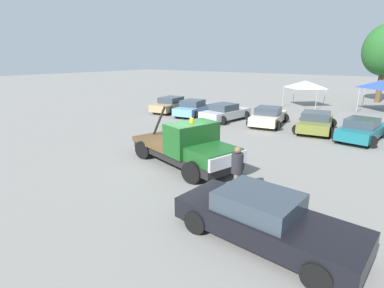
{
  "coord_description": "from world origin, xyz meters",
  "views": [
    {
      "loc": [
        8.07,
        -10.3,
        4.76
      ],
      "look_at": [
        0.5,
        0.0,
        1.05
      ],
      "focal_mm": 28.0,
      "sensor_mm": 36.0,
      "label": 1
    }
  ],
  "objects_px": {
    "tow_truck": "(188,147)",
    "foreground_car": "(264,219)",
    "parked_car_tan": "(172,104)",
    "parked_car_cream": "(268,116)",
    "parked_car_silver": "(225,112)",
    "parked_car_skyblue": "(194,108)",
    "canopy_tent_white": "(305,84)",
    "parked_car_teal": "(362,130)",
    "person_near_truck": "(237,168)",
    "parked_car_olive": "(316,122)"
  },
  "relations": [
    {
      "from": "parked_car_olive",
      "to": "parked_car_silver",
      "type": "bearing_deg",
      "value": 84.86
    },
    {
      "from": "person_near_truck",
      "to": "parked_car_skyblue",
      "type": "relative_size",
      "value": 0.41
    },
    {
      "from": "person_near_truck",
      "to": "parked_car_silver",
      "type": "relative_size",
      "value": 0.41
    },
    {
      "from": "person_near_truck",
      "to": "canopy_tent_white",
      "type": "bearing_deg",
      "value": 81.13
    },
    {
      "from": "tow_truck",
      "to": "foreground_car",
      "type": "height_order",
      "value": "tow_truck"
    },
    {
      "from": "parked_car_silver",
      "to": "canopy_tent_white",
      "type": "height_order",
      "value": "canopy_tent_white"
    },
    {
      "from": "parked_car_cream",
      "to": "canopy_tent_white",
      "type": "distance_m",
      "value": 10.65
    },
    {
      "from": "parked_car_cream",
      "to": "parked_car_silver",
      "type": "bearing_deg",
      "value": 88.55
    },
    {
      "from": "tow_truck",
      "to": "parked_car_silver",
      "type": "height_order",
      "value": "tow_truck"
    },
    {
      "from": "parked_car_silver",
      "to": "parked_car_skyblue",
      "type": "bearing_deg",
      "value": 94.39
    },
    {
      "from": "foreground_car",
      "to": "canopy_tent_white",
      "type": "height_order",
      "value": "canopy_tent_white"
    },
    {
      "from": "foreground_car",
      "to": "parked_car_silver",
      "type": "distance_m",
      "value": 15.95
    },
    {
      "from": "tow_truck",
      "to": "parked_car_cream",
      "type": "xyz_separation_m",
      "value": [
        -0.46,
        10.31,
        -0.25
      ]
    },
    {
      "from": "tow_truck",
      "to": "parked_car_olive",
      "type": "distance_m",
      "value": 10.7
    },
    {
      "from": "person_near_truck",
      "to": "parked_car_olive",
      "type": "height_order",
      "value": "person_near_truck"
    },
    {
      "from": "person_near_truck",
      "to": "tow_truck",
      "type": "bearing_deg",
      "value": 136.05
    },
    {
      "from": "parked_car_cream",
      "to": "parked_car_teal",
      "type": "relative_size",
      "value": 1.03
    },
    {
      "from": "parked_car_tan",
      "to": "parked_car_silver",
      "type": "bearing_deg",
      "value": -104.1
    },
    {
      "from": "parked_car_tan",
      "to": "person_near_truck",
      "type": "bearing_deg",
      "value": -139.97
    },
    {
      "from": "tow_truck",
      "to": "person_near_truck",
      "type": "height_order",
      "value": "tow_truck"
    },
    {
      "from": "parked_car_silver",
      "to": "parked_car_olive",
      "type": "height_order",
      "value": "same"
    },
    {
      "from": "parked_car_skyblue",
      "to": "canopy_tent_white",
      "type": "xyz_separation_m",
      "value": [
        5.95,
        10.76,
        1.52
      ]
    },
    {
      "from": "parked_car_tan",
      "to": "parked_car_cream",
      "type": "relative_size",
      "value": 1.09
    },
    {
      "from": "parked_car_skyblue",
      "to": "parked_car_teal",
      "type": "relative_size",
      "value": 1.02
    },
    {
      "from": "canopy_tent_white",
      "to": "tow_truck",
      "type": "bearing_deg",
      "value": -87.08
    },
    {
      "from": "foreground_car",
      "to": "parked_car_skyblue",
      "type": "height_order",
      "value": "same"
    },
    {
      "from": "person_near_truck",
      "to": "parked_car_tan",
      "type": "distance_m",
      "value": 17.69
    },
    {
      "from": "foreground_car",
      "to": "parked_car_silver",
      "type": "height_order",
      "value": "same"
    },
    {
      "from": "tow_truck",
      "to": "parked_car_cream",
      "type": "height_order",
      "value": "tow_truck"
    },
    {
      "from": "parked_car_teal",
      "to": "person_near_truck",
      "type": "bearing_deg",
      "value": 174.92
    },
    {
      "from": "tow_truck",
      "to": "person_near_truck",
      "type": "relative_size",
      "value": 3.33
    },
    {
      "from": "canopy_tent_white",
      "to": "parked_car_tan",
      "type": "bearing_deg",
      "value": -130.18
    },
    {
      "from": "person_near_truck",
      "to": "parked_car_teal",
      "type": "relative_size",
      "value": 0.42
    },
    {
      "from": "parked_car_skyblue",
      "to": "parked_car_teal",
      "type": "distance_m",
      "value": 12.66
    },
    {
      "from": "person_near_truck",
      "to": "parked_car_cream",
      "type": "distance_m",
      "value": 12.34
    },
    {
      "from": "parked_car_cream",
      "to": "tow_truck",
      "type": "bearing_deg",
      "value": 172.96
    },
    {
      "from": "foreground_car",
      "to": "parked_car_cream",
      "type": "bearing_deg",
      "value": 116.55
    },
    {
      "from": "person_near_truck",
      "to": "canopy_tent_white",
      "type": "relative_size",
      "value": 0.57
    },
    {
      "from": "foreground_car",
      "to": "parked_car_teal",
      "type": "bearing_deg",
      "value": 92.13
    },
    {
      "from": "foreground_car",
      "to": "parked_car_skyblue",
      "type": "xyz_separation_m",
      "value": [
        -12.11,
        13.48,
        -0.0
      ]
    },
    {
      "from": "foreground_car",
      "to": "parked_car_silver",
      "type": "relative_size",
      "value": 1.12
    },
    {
      "from": "foreground_car",
      "to": "person_near_truck",
      "type": "xyz_separation_m",
      "value": [
        -1.86,
        1.95,
        0.42
      ]
    },
    {
      "from": "parked_car_silver",
      "to": "canopy_tent_white",
      "type": "relative_size",
      "value": 1.38
    },
    {
      "from": "parked_car_skyblue",
      "to": "canopy_tent_white",
      "type": "relative_size",
      "value": 1.41
    },
    {
      "from": "parked_car_teal",
      "to": "canopy_tent_white",
      "type": "distance_m",
      "value": 13.14
    },
    {
      "from": "parked_car_silver",
      "to": "parked_car_olive",
      "type": "xyz_separation_m",
      "value": [
        6.64,
        0.48,
        0.0
      ]
    },
    {
      "from": "parked_car_tan",
      "to": "canopy_tent_white",
      "type": "xyz_separation_m",
      "value": [
        8.69,
        10.29,
        1.51
      ]
    },
    {
      "from": "foreground_car",
      "to": "canopy_tent_white",
      "type": "relative_size",
      "value": 1.55
    },
    {
      "from": "foreground_car",
      "to": "parked_car_silver",
      "type": "bearing_deg",
      "value": 128.41
    },
    {
      "from": "tow_truck",
      "to": "foreground_car",
      "type": "distance_m",
      "value": 6.13
    }
  ]
}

